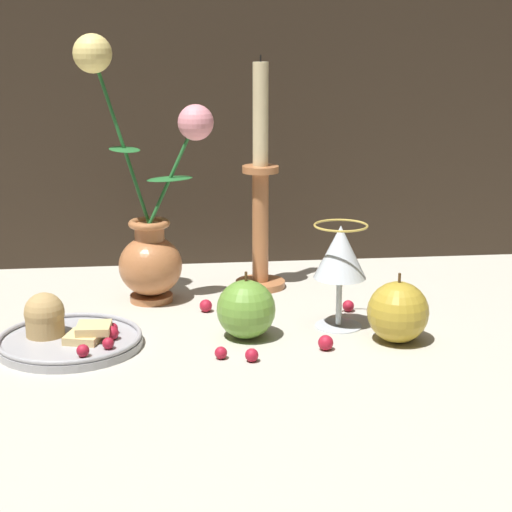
# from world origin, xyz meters

# --- Properties ---
(ground_plane) EXTENTS (2.40, 2.40, 0.00)m
(ground_plane) POSITION_xyz_m (0.00, 0.00, 0.00)
(ground_plane) COLOR #B7B2A3
(ground_plane) RESTS_ON ground
(vase) EXTENTS (0.19, 0.09, 0.38)m
(vase) POSITION_xyz_m (-0.08, 0.13, 0.12)
(vase) COLOR #B77042
(vase) RESTS_ON ground_plane
(plate_with_pastries) EXTENTS (0.18, 0.18, 0.07)m
(plate_with_pastries) POSITION_xyz_m (-0.18, -0.05, 0.02)
(plate_with_pastries) COLOR #A3A3A8
(plate_with_pastries) RESTS_ON ground_plane
(wine_glass) EXTENTS (0.07, 0.07, 0.14)m
(wine_glass) POSITION_xyz_m (0.17, -0.01, 0.10)
(wine_glass) COLOR silver
(wine_glass) RESTS_ON ground_plane
(candlestick) EXTENTS (0.08, 0.08, 0.35)m
(candlestick) POSITION_xyz_m (0.09, 0.18, 0.14)
(candlestick) COLOR #B77042
(candlestick) RESTS_ON ground_plane
(apple_beside_vase) EXTENTS (0.08, 0.08, 0.09)m
(apple_beside_vase) POSITION_xyz_m (0.05, -0.04, 0.04)
(apple_beside_vase) COLOR #669938
(apple_beside_vase) RESTS_ON ground_plane
(apple_near_glass) EXTENTS (0.08, 0.08, 0.09)m
(apple_near_glass) POSITION_xyz_m (0.24, -0.08, 0.04)
(apple_near_glass) COLOR #B2932D
(apple_near_glass) RESTS_ON ground_plane
(berry_near_plate) EXTENTS (0.02, 0.02, 0.02)m
(berry_near_plate) POSITION_xyz_m (0.00, 0.07, 0.01)
(berry_near_plate) COLOR #AD192D
(berry_near_plate) RESTS_ON ground_plane
(berry_front_center) EXTENTS (0.02, 0.02, 0.02)m
(berry_front_center) POSITION_xyz_m (0.04, -0.13, 0.01)
(berry_front_center) COLOR #AD192D
(berry_front_center) RESTS_ON ground_plane
(berry_by_glass_stem) EXTENTS (0.02, 0.02, 0.02)m
(berry_by_glass_stem) POSITION_xyz_m (0.14, -0.10, 0.01)
(berry_by_glass_stem) COLOR #AD192D
(berry_by_glass_stem) RESTS_ON ground_plane
(berry_under_candlestick) EXTENTS (0.02, 0.02, 0.02)m
(berry_under_candlestick) POSITION_xyz_m (0.01, -0.11, 0.01)
(berry_under_candlestick) COLOR #AD192D
(berry_under_candlestick) RESTS_ON ground_plane
(berry_far_right) EXTENTS (0.02, 0.02, 0.02)m
(berry_far_right) POSITION_xyz_m (0.20, 0.05, 0.01)
(berry_far_right) COLOR #AD192D
(berry_far_right) RESTS_ON ground_plane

